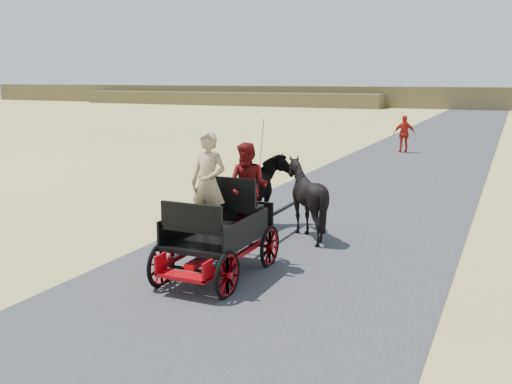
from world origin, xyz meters
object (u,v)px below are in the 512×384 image
at_px(horse_left, 260,194).
at_px(pedestrian, 404,134).
at_px(horse_right, 306,198).
at_px(carriage, 218,255).

distance_m(horse_left, pedestrian, 15.37).
xyz_separation_m(horse_right, pedestrian, (-0.65, 15.37, 0.01)).
xyz_separation_m(carriage, pedestrian, (-0.10, 18.37, 0.50)).
height_order(horse_left, horse_right, horse_right).
bearing_deg(horse_right, horse_left, 0.00).
relative_size(horse_left, pedestrian, 1.16).
height_order(carriage, pedestrian, pedestrian).
distance_m(horse_right, pedestrian, 15.38).
bearing_deg(horse_left, carriage, 100.39).
distance_m(carriage, pedestrian, 18.38).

